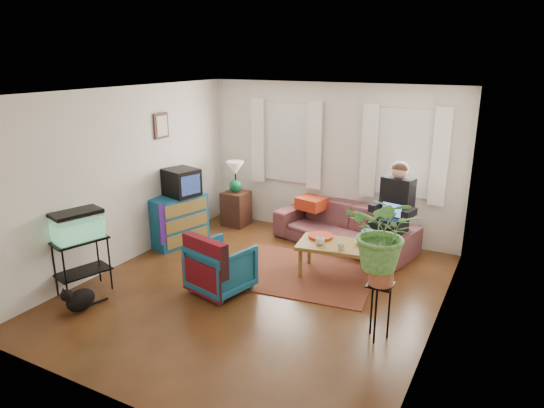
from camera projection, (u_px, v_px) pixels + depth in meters
The scene contains 31 objects.
floor at pixel (258, 290), 6.51m from camera, with size 4.50×5.00×0.01m, color #4F2B14.
ceiling at pixel (256, 92), 5.74m from camera, with size 4.50×5.00×0.01m, color white.
wall_back at pixel (330, 161), 8.24m from camera, with size 4.50×0.01×2.60m, color silver.
wall_front at pixel (108, 272), 4.02m from camera, with size 4.50×0.01×2.60m, color silver.
wall_left at pixel (125, 177), 7.13m from camera, with size 0.01×5.00×2.60m, color silver.
wall_right at pixel (442, 225), 5.12m from camera, with size 0.01×5.00×2.60m, color silver.
window_left at pixel (287, 143), 8.50m from camera, with size 1.08×0.04×1.38m, color white.
window_right at pixel (405, 153), 7.58m from camera, with size 1.08×0.04×1.38m, color white.
curtains_left at pixel (285, 143), 8.44m from camera, with size 1.36×0.06×1.50m, color white.
curtains_right at pixel (403, 154), 7.52m from camera, with size 1.36×0.06×1.50m, color white.
picture_frame at pixel (162, 126), 7.64m from camera, with size 0.04×0.32×0.40m, color #3D2616.
area_rug at pixel (303, 273), 6.99m from camera, with size 2.00×1.60×0.01m, color maroon.
sofa at pixel (345, 220), 7.90m from camera, with size 2.31×0.91×0.90m, color brown.
seated_person at pixel (393, 216), 7.31m from camera, with size 0.58×0.71×1.38m, color black, non-canonical shape.
side_table at pixel (236, 208), 8.93m from camera, with size 0.43×0.43×0.63m, color #372314.
table_lamp at pixel (235, 178), 8.75m from camera, with size 0.32×0.32×0.58m, color white, non-canonical shape.
dresser at pixel (178, 220), 7.99m from camera, with size 0.46×0.92×0.83m, color #115A6B.
crt_tv at pixel (181, 182), 7.86m from camera, with size 0.50×0.46×0.44m, color black.
aquarium_stand at pixel (83, 266), 6.34m from camera, with size 0.37×0.67×0.75m, color black.
aquarium at pixel (77, 225), 6.17m from camera, with size 0.33×0.61×0.39m, color #7FD899.
black_cat at pixel (80, 298), 5.95m from camera, with size 0.26×0.40×0.34m, color black.
armchair at pixel (221, 265), 6.39m from camera, with size 0.71×0.66×0.73m, color #104F64.
serape_throw at pixel (204, 261), 6.15m from camera, with size 0.73×0.17×0.60m, color #9E0A0A.
coffee_table at pixel (339, 260), 6.86m from camera, with size 1.16×0.63×0.48m, color brown.
cup_a at pixel (320, 241), 6.77m from camera, with size 0.13×0.13×0.10m, color white.
cup_b at pixel (341, 246), 6.59m from camera, with size 0.11×0.11×0.10m, color beige.
bowl at pixel (364, 242), 6.78m from camera, with size 0.23×0.23×0.06m, color white.
snack_tray at pixel (321, 236), 7.03m from camera, with size 0.36×0.36×0.04m, color #B21414.
birdcage at pixel (368, 240), 6.47m from camera, with size 0.19×0.19×0.34m, color #115B6B, non-canonical shape.
plant_stand at pixel (379, 312), 5.30m from camera, with size 0.28×0.28×0.67m, color black.
potted_plant at pixel (384, 244), 5.07m from camera, with size 0.76×0.66×0.85m, color #599947.
Camera 1 is at (2.92, -5.10, 3.02)m, focal length 32.00 mm.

